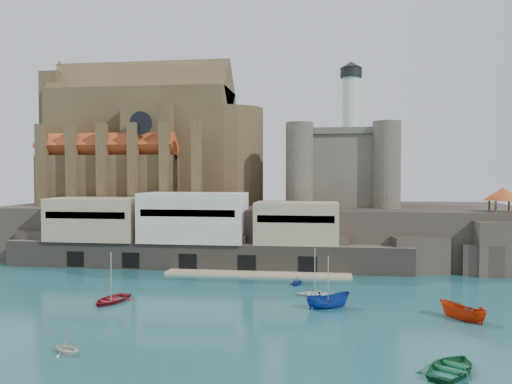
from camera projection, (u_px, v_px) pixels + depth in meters
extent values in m
plane|color=#194B52|center=(224.00, 303.00, 62.97)|extent=(300.00, 300.00, 0.00)
cube|color=#2A231F|center=(262.00, 229.00, 102.42)|extent=(100.00, 34.00, 10.00)
cube|color=#2A231F|center=(45.00, 247.00, 91.19)|extent=(9.00, 5.00, 6.00)
cube|color=#2A231F|center=(129.00, 248.00, 89.07)|extent=(9.00, 5.00, 6.00)
cube|color=#2A231F|center=(222.00, 250.00, 86.81)|extent=(9.00, 5.00, 6.00)
cube|color=#2A231F|center=(320.00, 252.00, 84.55)|extent=(9.00, 5.00, 6.00)
cube|color=#2A231F|center=(418.00, 254.00, 82.43)|extent=(9.00, 5.00, 6.00)
cube|color=#5D554A|center=(204.00, 255.00, 86.25)|extent=(70.00, 6.00, 4.50)
cube|color=tan|center=(258.00, 274.00, 80.53)|extent=(30.00, 4.00, 0.40)
cube|color=black|center=(76.00, 259.00, 86.32)|extent=(3.00, 0.40, 2.60)
cube|color=black|center=(131.00, 260.00, 84.99)|extent=(3.00, 0.40, 2.60)
cube|color=black|center=(188.00, 261.00, 83.66)|extent=(3.00, 0.40, 2.60)
cube|color=black|center=(247.00, 263.00, 82.33)|extent=(3.00, 0.40, 2.60)
cube|color=black|center=(308.00, 264.00, 81.00)|extent=(3.00, 0.40, 2.60)
cube|color=tan|center=(97.00, 219.00, 89.68)|extent=(16.00, 9.00, 7.50)
cube|color=beige|center=(194.00, 217.00, 87.27)|extent=(18.00, 9.00, 8.50)
cube|color=tan|center=(297.00, 223.00, 84.91)|extent=(14.00, 8.00, 7.00)
cube|color=#483821|center=(143.00, 148.00, 107.26)|extent=(38.00, 14.00, 24.00)
cube|color=#483821|center=(143.00, 92.00, 106.84)|extent=(38.00, 13.01, 13.01)
cylinder|color=#483821|center=(230.00, 157.00, 104.81)|extent=(14.00, 14.00, 20.00)
cube|color=#483821|center=(161.00, 157.00, 106.80)|extent=(10.00, 20.00, 20.00)
cube|color=#483821|center=(107.00, 181.00, 98.63)|extent=(28.00, 5.00, 10.00)
cube|color=#483821|center=(142.00, 180.00, 117.45)|extent=(28.00, 5.00, 10.00)
cube|color=#AE431D|center=(107.00, 147.00, 98.40)|extent=(28.00, 5.66, 5.66)
cube|color=#AE431D|center=(141.00, 152.00, 117.22)|extent=(28.00, 5.66, 5.66)
cube|color=#483821|center=(60.00, 139.00, 109.72)|extent=(4.00, 10.00, 28.00)
cylinder|color=black|center=(141.00, 123.00, 94.66)|extent=(4.40, 0.30, 4.40)
cube|color=#483821|center=(42.00, 165.00, 97.15)|extent=(1.60, 2.20, 16.00)
cube|color=#483821|center=(72.00, 165.00, 96.32)|extent=(1.60, 2.20, 16.00)
cube|color=#483821|center=(102.00, 165.00, 95.50)|extent=(1.60, 2.20, 16.00)
cube|color=#483821|center=(133.00, 165.00, 94.67)|extent=(1.60, 2.20, 16.00)
cube|color=#483821|center=(165.00, 165.00, 93.85)|extent=(1.60, 2.20, 16.00)
cube|color=#483821|center=(197.00, 165.00, 93.03)|extent=(1.60, 2.20, 16.00)
cube|color=#4B463B|center=(341.00, 171.00, 100.87)|extent=(16.00, 16.00, 14.00)
cube|color=#4B463B|center=(341.00, 134.00, 100.61)|extent=(17.00, 17.00, 1.20)
cylinder|color=#4B463B|center=(300.00, 165.00, 93.97)|extent=(5.20, 5.20, 16.00)
cylinder|color=#4B463B|center=(386.00, 165.00, 91.85)|extent=(5.20, 5.20, 16.00)
cylinder|color=#4B463B|center=(303.00, 166.00, 109.82)|extent=(5.20, 5.20, 16.00)
cylinder|color=#4B463B|center=(377.00, 166.00, 107.69)|extent=(5.20, 5.20, 16.00)
cylinder|color=silver|center=(351.00, 107.00, 102.13)|extent=(3.60, 3.60, 12.00)
cylinder|color=black|center=(351.00, 73.00, 101.89)|extent=(4.40, 4.40, 2.00)
cone|color=black|center=(351.00, 65.00, 101.83)|extent=(4.60, 4.60, 1.40)
cube|color=#2A231F|center=(502.00, 246.00, 83.00)|extent=(12.00, 10.00, 8.70)
cube|color=#2A231F|center=(482.00, 259.00, 80.62)|extent=(6.00, 5.00, 5.00)
cube|color=#483821|center=(502.00, 219.00, 82.84)|extent=(4.20, 4.20, 0.30)
cylinder|color=#483821|center=(496.00, 211.00, 81.42)|extent=(0.36, 0.36, 3.20)
cylinder|color=#483821|center=(489.00, 209.00, 84.59)|extent=(0.36, 0.36, 3.20)
cylinder|color=#483821|center=(509.00, 209.00, 84.16)|extent=(0.36, 0.36, 3.20)
pyramid|color=#AE431D|center=(503.00, 194.00, 82.70)|extent=(6.40, 6.40, 2.20)
imported|color=maroon|center=(111.00, 302.00, 63.31)|extent=(4.58, 2.27, 6.16)
imported|color=silver|center=(67.00, 353.00, 45.09)|extent=(2.62, 3.11, 3.09)
imported|color=navy|center=(328.00, 308.00, 60.42)|extent=(2.89, 2.86, 5.69)
imported|color=#196438|center=(452.00, 372.00, 40.89)|extent=(4.64, 3.66, 6.52)
imported|color=#B82C07|center=(462.00, 320.00, 55.52)|extent=(3.04, 3.04, 5.64)
imported|color=silver|center=(315.00, 296.00, 66.53)|extent=(1.18, 3.76, 5.22)
imported|color=navy|center=(297.00, 285.00, 73.24)|extent=(2.87, 2.36, 2.86)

